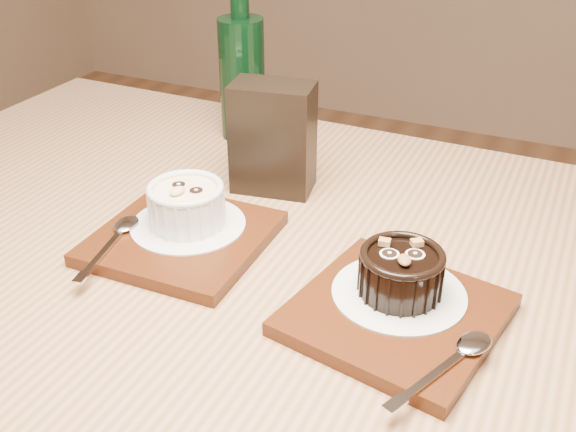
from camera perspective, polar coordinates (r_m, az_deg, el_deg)
name	(u,v)px	position (r m, az deg, el deg)	size (l,w,h in m)	color
table	(269,330)	(0.78, -1.64, -9.66)	(1.21, 0.82, 0.75)	brown
tray_left	(182,238)	(0.76, -8.93, -1.85)	(0.18, 0.18, 0.01)	#471F0B
doily_left	(188,224)	(0.77, -8.45, -0.69)	(0.13, 0.13, 0.00)	silver
ramekin_white	(186,203)	(0.76, -8.60, 1.09)	(0.09, 0.09, 0.05)	silver
spoon_left	(112,240)	(0.75, -14.64, -1.96)	(0.03, 0.13, 0.01)	silver
tray_right	(396,314)	(0.65, 9.10, -8.23)	(0.18, 0.18, 0.01)	#471F0B
doily_right	(399,293)	(0.66, 9.37, -6.44)	(0.13, 0.13, 0.00)	silver
ramekin_dark	(401,271)	(0.65, 9.56, -4.58)	(0.08, 0.08, 0.05)	black
spoon_right	(449,362)	(0.59, 13.51, -11.89)	(0.03, 0.13, 0.01)	silver
condiment_stand	(273,138)	(0.84, -1.28, 6.62)	(0.10, 0.06, 0.14)	black
green_bottle	(242,74)	(1.00, -3.90, 11.91)	(0.07, 0.07, 0.25)	black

